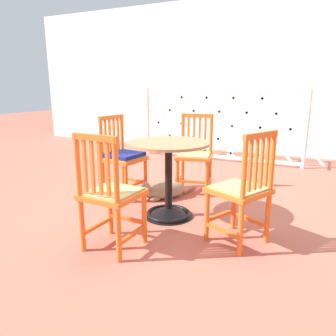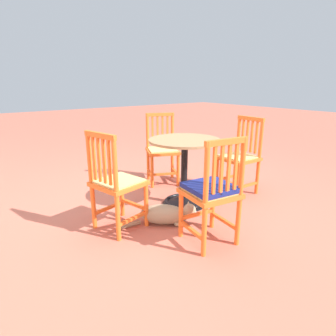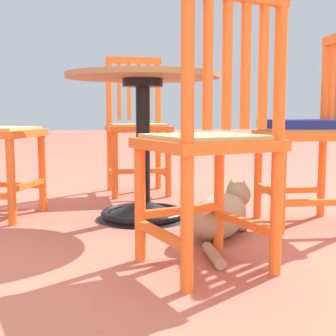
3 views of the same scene
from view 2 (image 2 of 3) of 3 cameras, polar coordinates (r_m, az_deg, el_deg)
name	(u,v)px [view 2 (image 2 of 3)]	position (r m, az deg, el deg)	size (l,w,h in m)	color
ground_plane	(171,202)	(3.26, 0.61, -6.81)	(24.00, 24.00, 0.00)	#BC604C
cafe_table	(184,180)	(3.12, 3.22, -2.32)	(0.76, 0.76, 0.73)	black
orange_chair_facing_out	(212,192)	(2.35, 8.66, -4.80)	(0.45, 0.45, 0.91)	orange
orange_chair_tucked_in	(240,158)	(3.53, 14.11, 1.99)	(0.42, 0.42, 0.91)	orange
orange_chair_by_planter	(162,151)	(3.79, -1.17, 3.50)	(0.53, 0.53, 0.91)	orange
orange_chair_near_fence	(116,184)	(2.59, -10.25, -3.14)	(0.48, 0.48, 0.91)	orange
tabby_cat	(167,214)	(2.76, -0.19, -9.24)	(0.45, 0.66, 0.23)	#9E896B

